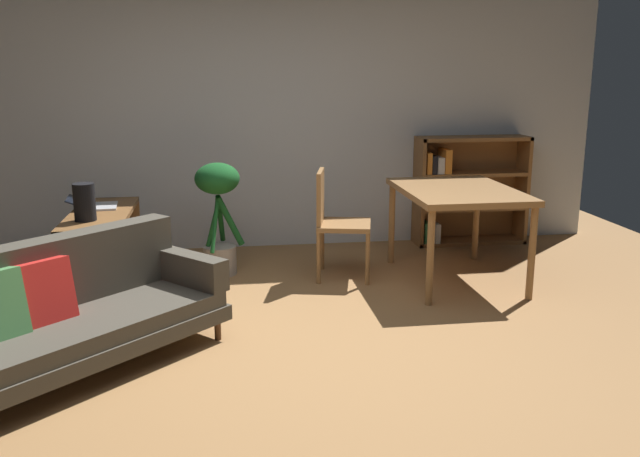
{
  "coord_description": "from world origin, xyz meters",
  "views": [
    {
      "loc": [
        -0.45,
        -4.0,
        1.77
      ],
      "look_at": [
        0.23,
        0.52,
        0.67
      ],
      "focal_mm": 37.87,
      "sensor_mm": 36.0,
      "label": 1
    }
  ],
  "objects_px": {
    "dining_chair_near": "(335,218)",
    "bookshelf": "(463,190)",
    "open_laptop": "(95,205)",
    "desk_speaker": "(84,202)",
    "fabric_couch": "(67,309)",
    "potted_floor_plant": "(218,208)",
    "dining_table": "(458,198)",
    "media_console": "(103,250)"
  },
  "relations": [
    {
      "from": "media_console",
      "to": "potted_floor_plant",
      "type": "bearing_deg",
      "value": 14.5
    },
    {
      "from": "fabric_couch",
      "to": "potted_floor_plant",
      "type": "height_order",
      "value": "potted_floor_plant"
    },
    {
      "from": "open_laptop",
      "to": "dining_table",
      "type": "relative_size",
      "value": 0.33
    },
    {
      "from": "fabric_couch",
      "to": "potted_floor_plant",
      "type": "relative_size",
      "value": 1.82
    },
    {
      "from": "open_laptop",
      "to": "dining_chair_near",
      "type": "relative_size",
      "value": 0.45
    },
    {
      "from": "desk_speaker",
      "to": "dining_chair_near",
      "type": "xyz_separation_m",
      "value": [
        1.98,
        0.31,
        -0.25
      ]
    },
    {
      "from": "open_laptop",
      "to": "desk_speaker",
      "type": "bearing_deg",
      "value": -88.26
    },
    {
      "from": "desk_speaker",
      "to": "potted_floor_plant",
      "type": "xyz_separation_m",
      "value": [
        1.0,
        0.54,
        -0.19
      ]
    },
    {
      "from": "dining_table",
      "to": "open_laptop",
      "type": "bearing_deg",
      "value": 171.95
    },
    {
      "from": "fabric_couch",
      "to": "bookshelf",
      "type": "relative_size",
      "value": 1.58
    },
    {
      "from": "open_laptop",
      "to": "fabric_couch",
      "type": "bearing_deg",
      "value": -86.43
    },
    {
      "from": "potted_floor_plant",
      "to": "dining_table",
      "type": "xyz_separation_m",
      "value": [
        1.98,
        -0.46,
        0.12
      ]
    },
    {
      "from": "dining_table",
      "to": "bookshelf",
      "type": "bearing_deg",
      "value": 67.56
    },
    {
      "from": "open_laptop",
      "to": "bookshelf",
      "type": "relative_size",
      "value": 0.37
    },
    {
      "from": "open_laptop",
      "to": "potted_floor_plant",
      "type": "xyz_separation_m",
      "value": [
        1.01,
        0.04,
        -0.07
      ]
    },
    {
      "from": "dining_chair_near",
      "to": "bookshelf",
      "type": "relative_size",
      "value": 0.82
    },
    {
      "from": "bookshelf",
      "to": "desk_speaker",
      "type": "bearing_deg",
      "value": -159.43
    },
    {
      "from": "fabric_couch",
      "to": "dining_table",
      "type": "relative_size",
      "value": 1.42
    },
    {
      "from": "potted_floor_plant",
      "to": "bookshelf",
      "type": "height_order",
      "value": "bookshelf"
    },
    {
      "from": "fabric_couch",
      "to": "media_console",
      "type": "distance_m",
      "value": 1.54
    },
    {
      "from": "potted_floor_plant",
      "to": "fabric_couch",
      "type": "bearing_deg",
      "value": -116.93
    },
    {
      "from": "media_console",
      "to": "dining_table",
      "type": "height_order",
      "value": "dining_table"
    },
    {
      "from": "potted_floor_plant",
      "to": "dining_table",
      "type": "relative_size",
      "value": 0.78
    },
    {
      "from": "dining_table",
      "to": "dining_chair_near",
      "type": "xyz_separation_m",
      "value": [
        -1.0,
        0.23,
        -0.19
      ]
    },
    {
      "from": "fabric_couch",
      "to": "open_laptop",
      "type": "height_order",
      "value": "fabric_couch"
    },
    {
      "from": "dining_chair_near",
      "to": "bookshelf",
      "type": "distance_m",
      "value": 1.81
    },
    {
      "from": "potted_floor_plant",
      "to": "bookshelf",
      "type": "xyz_separation_m",
      "value": [
        2.48,
        0.77,
        -0.04
      ]
    },
    {
      "from": "open_laptop",
      "to": "dining_table",
      "type": "xyz_separation_m",
      "value": [
        2.99,
        -0.42,
        0.05
      ]
    },
    {
      "from": "media_console",
      "to": "bookshelf",
      "type": "height_order",
      "value": "bookshelf"
    },
    {
      "from": "desk_speaker",
      "to": "potted_floor_plant",
      "type": "height_order",
      "value": "potted_floor_plant"
    },
    {
      "from": "desk_speaker",
      "to": "potted_floor_plant",
      "type": "relative_size",
      "value": 0.29
    },
    {
      "from": "media_console",
      "to": "dining_chair_near",
      "type": "bearing_deg",
      "value": 0.3
    },
    {
      "from": "media_console",
      "to": "dining_table",
      "type": "bearing_deg",
      "value": -4.31
    },
    {
      "from": "desk_speaker",
      "to": "bookshelf",
      "type": "relative_size",
      "value": 0.25
    },
    {
      "from": "dining_chair_near",
      "to": "desk_speaker",
      "type": "bearing_deg",
      "value": -171.18
    },
    {
      "from": "media_console",
      "to": "desk_speaker",
      "type": "relative_size",
      "value": 4.5
    },
    {
      "from": "open_laptop",
      "to": "desk_speaker",
      "type": "relative_size",
      "value": 1.47
    },
    {
      "from": "open_laptop",
      "to": "dining_table",
      "type": "bearing_deg",
      "value": -8.05
    },
    {
      "from": "fabric_couch",
      "to": "potted_floor_plant",
      "type": "xyz_separation_m",
      "value": [
        0.91,
        1.78,
        0.22
      ]
    },
    {
      "from": "dining_chair_near",
      "to": "media_console",
      "type": "bearing_deg",
      "value": -179.7
    },
    {
      "from": "dining_chair_near",
      "to": "bookshelf",
      "type": "height_order",
      "value": "bookshelf"
    },
    {
      "from": "desk_speaker",
      "to": "dining_table",
      "type": "relative_size",
      "value": 0.23
    }
  ]
}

